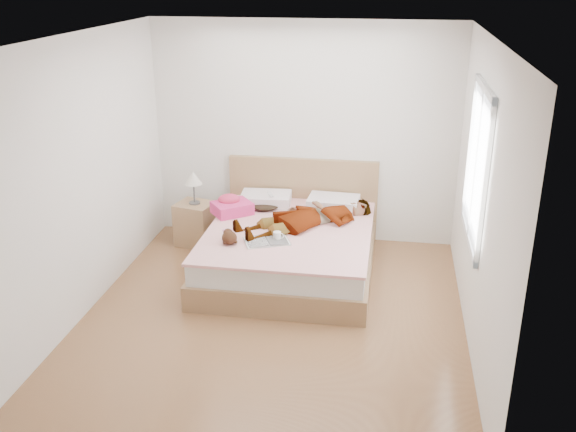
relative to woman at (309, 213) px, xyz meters
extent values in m
plane|color=#522E19|center=(-0.18, -1.15, -0.62)|extent=(4.00, 4.00, 0.00)
imported|color=white|center=(0.00, 0.00, 0.00)|extent=(1.69, 1.50, 0.23)
ellipsoid|color=black|center=(-0.57, 0.45, -0.08)|extent=(0.46, 0.53, 0.07)
cube|color=silver|center=(-0.50, 0.40, 0.05)|extent=(0.08, 0.09, 0.05)
plane|color=white|center=(-0.18, -1.15, 1.98)|extent=(4.00, 4.00, 0.00)
plane|color=silver|center=(-0.18, 0.85, 0.68)|extent=(3.60, 0.00, 3.60)
plane|color=white|center=(-0.18, -3.15, 0.68)|extent=(3.60, 0.00, 3.60)
plane|color=silver|center=(-1.98, -1.15, 0.68)|extent=(0.00, 4.00, 4.00)
plane|color=white|center=(1.62, -1.15, 0.68)|extent=(0.00, 4.00, 4.00)
cube|color=white|center=(1.60, -0.85, 0.88)|extent=(0.02, 1.10, 1.30)
cube|color=silver|center=(1.60, -1.43, 0.88)|extent=(0.04, 0.06, 1.42)
cube|color=silver|center=(1.60, -0.27, 0.88)|extent=(0.04, 0.06, 1.42)
cube|color=silver|center=(1.60, -0.85, 0.20)|extent=(0.04, 1.22, 0.06)
cube|color=silver|center=(1.60, -0.85, 1.56)|extent=(0.04, 1.22, 0.06)
cube|color=silver|center=(1.59, -0.85, 0.88)|extent=(0.03, 0.04, 1.30)
cube|color=olive|center=(-0.18, -0.20, -0.49)|extent=(1.78, 2.08, 0.26)
cube|color=silver|center=(-0.18, -0.20, -0.25)|extent=(1.70, 2.00, 0.22)
cube|color=white|center=(-0.18, -0.20, -0.13)|extent=(1.74, 2.04, 0.03)
cube|color=olive|center=(-0.18, 0.81, -0.12)|extent=(1.80, 0.07, 1.00)
cube|color=white|center=(-0.58, 0.52, -0.05)|extent=(0.61, 0.44, 0.13)
cube|color=white|center=(0.22, 0.52, -0.05)|extent=(0.60, 0.43, 0.13)
cube|color=#E03D8F|center=(-0.90, 0.14, -0.05)|extent=(0.53, 0.52, 0.13)
ellipsoid|color=#D2395C|center=(-0.94, 0.19, 0.04)|extent=(0.29, 0.25, 0.12)
cube|color=silver|center=(-0.35, -0.58, -0.11)|extent=(0.52, 0.44, 0.01)
cube|color=white|center=(-0.46, -0.62, -0.10)|extent=(0.32, 0.36, 0.02)
cube|color=#262626|center=(-0.25, -0.53, -0.10)|extent=(0.32, 0.36, 0.02)
cylinder|color=white|center=(-0.26, -0.51, -0.07)|extent=(0.08, 0.08, 0.09)
torus|color=white|center=(-0.22, -0.51, -0.07)|extent=(0.06, 0.01, 0.06)
cylinder|color=black|center=(-0.26, -0.51, -0.03)|extent=(0.07, 0.07, 0.00)
ellipsoid|color=#32170E|center=(-0.72, -0.68, -0.05)|extent=(0.21, 0.22, 0.13)
ellipsoid|color=#F1E9C8|center=(-0.71, -0.70, -0.04)|extent=(0.11, 0.12, 0.06)
sphere|color=black|center=(-0.75, -0.60, -0.04)|extent=(0.10, 0.10, 0.10)
sphere|color=pink|center=(-0.80, -0.58, -0.02)|extent=(0.04, 0.04, 0.04)
sphere|color=#F49FBE|center=(-0.73, -0.55, -0.02)|extent=(0.04, 0.04, 0.04)
ellipsoid|color=black|center=(-0.75, -0.74, -0.08)|extent=(0.06, 0.07, 0.03)
ellipsoid|color=black|center=(-0.65, -0.70, -0.08)|extent=(0.06, 0.07, 0.03)
cube|color=olive|center=(-1.41, 0.38, -0.37)|extent=(0.49, 0.46, 0.51)
cylinder|color=#535353|center=(-1.41, 0.38, -0.10)|extent=(0.16, 0.16, 0.02)
cylinder|color=#535353|center=(-1.41, 0.38, 0.03)|extent=(0.03, 0.03, 0.26)
cone|color=silver|center=(-1.41, 0.38, 0.21)|extent=(0.25, 0.25, 0.15)
camera|label=1|loc=(0.84, -6.46, 2.52)|focal=40.00mm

